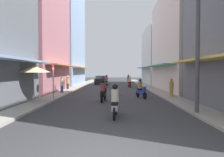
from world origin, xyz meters
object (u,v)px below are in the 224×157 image
Objects in this scene: motorbike_green at (106,82)px; pedestrian_far at (68,82)px; motorbike_orange at (128,79)px; pedestrian_midway at (171,88)px; motorbike_red at (129,82)px; parked_car at (101,80)px; motorbike_black at (103,92)px; motorbike_silver at (115,102)px; motorbike_maroon at (107,79)px; vendor_umbrella at (34,69)px; motorbike_blue at (141,89)px; utility_pole at (198,48)px; street_sign_no_entry at (53,77)px; pedestrian_foreground at (62,85)px.

pedestrian_far reaches higher than motorbike_green.
motorbike_orange is 1.13× the size of pedestrian_midway.
motorbike_red is 11.29m from motorbike_orange.
motorbike_red is at bearing -59.88° from parked_car.
motorbike_red is at bearing 77.73° from motorbike_black.
motorbike_silver is 1.06× the size of pedestrian_far.
motorbike_maroon reaches higher than parked_car.
motorbike_blue is at bearing 23.08° from vendor_umbrella.
motorbike_orange is at bearing 81.86° from motorbike_black.
pedestrian_far reaches higher than motorbike_blue.
parked_car is (-1.44, 20.29, 0.04)m from motorbike_black.
motorbike_red reaches higher than parked_car.
utility_pole is at bearing -75.71° from parked_car.
motorbike_silver is at bearing -50.29° from street_sign_no_entry.
pedestrian_far is 10.36m from vendor_umbrella.
motorbike_silver is at bearing -95.19° from motorbike_orange.
motorbike_orange is 0.68× the size of street_sign_no_entry.
street_sign_no_entry is (-3.26, -14.11, 1.01)m from motorbike_green.
motorbike_silver reaches higher than parked_car.
pedestrian_far is (-7.51, 7.13, 0.26)m from motorbike_blue.
motorbike_maroon is 1.06× the size of pedestrian_far.
motorbike_black is (-2.92, -2.00, 0.00)m from motorbike_blue.
motorbike_black is 0.72× the size of vendor_umbrella.
motorbike_green is at bearing 76.99° from street_sign_no_entry.
motorbike_silver is (1.41, -28.61, 0.00)m from motorbike_maroon.
pedestrian_foreground is 0.66× the size of vendor_umbrella.
street_sign_no_entry is (-8.53, 4.79, -1.59)m from utility_pole.
motorbike_red is (3.42, -10.68, 0.00)m from motorbike_maroon.
pedestrian_midway is (5.29, 1.79, 0.09)m from motorbike_black.
motorbike_silver is 0.72× the size of vendor_umbrella.
pedestrian_foreground reaches higher than parked_car.
motorbike_blue and motorbike_silver have the same top height.
parked_car is 25.55m from utility_pole.
vendor_umbrella reaches higher than motorbike_red.
pedestrian_foreground is (-4.30, 5.32, 0.13)m from motorbike_black.
motorbike_green is 0.98× the size of motorbike_orange.
motorbike_orange is at bearing 84.81° from motorbike_silver.
vendor_umbrella is at bearing 144.09° from motorbike_silver.
pedestrian_midway is 0.96× the size of pedestrian_foreground.
motorbike_black and motorbike_orange have the same top height.
motorbike_blue is 0.99× the size of motorbike_green.
vendor_umbrella reaches higher than parked_car.
pedestrian_far is at bearing 94.40° from pedestrian_foreground.
pedestrian_foreground is at bearing 128.93° from motorbike_black.
motorbike_silver is (-2.11, -6.97, 0.00)m from motorbike_blue.
motorbike_orange is 1.08× the size of pedestrian_foreground.
motorbike_green is 19.79m from utility_pole.
pedestrian_far is at bearing 116.71° from motorbike_black.
motorbike_green is at bearing 52.48° from pedestrian_far.
motorbike_green is 14.51m from street_sign_no_entry.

